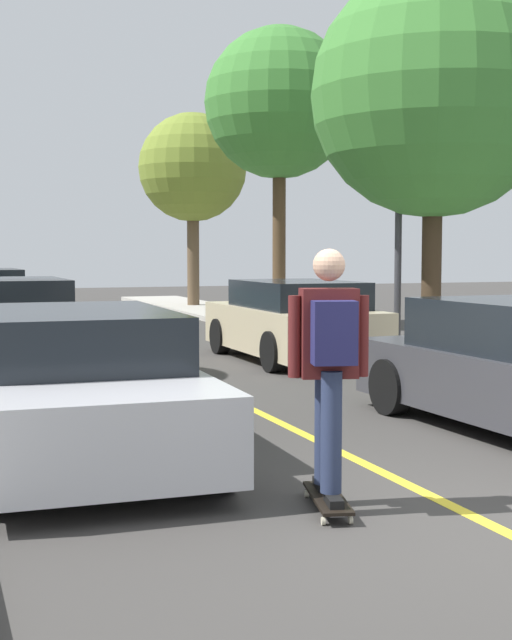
{
  "coord_description": "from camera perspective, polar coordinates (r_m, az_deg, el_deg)",
  "views": [
    {
      "loc": [
        -3.55,
        -4.99,
        1.86
      ],
      "look_at": [
        -0.15,
        4.11,
        1.1
      ],
      "focal_mm": 49.34,
      "sensor_mm": 36.0,
      "label": 1
    }
  ],
  "objects": [
    {
      "name": "skateboard",
      "position": [
        6.47,
        4.66,
        -11.45
      ],
      "size": [
        0.42,
        0.87,
        0.1
      ],
      "color": "black",
      "rests_on": "ground"
    },
    {
      "name": "street_tree_right_nearest",
      "position": [
        15.41,
        11.48,
        14.16
      ],
      "size": [
        4.14,
        4.14,
        6.42
      ],
      "color": "#3D2D1E",
      "rests_on": "sidewalk_right"
    },
    {
      "name": "skateboarder",
      "position": [
        6.24,
        4.78,
        -2.42
      ],
      "size": [
        0.58,
        0.7,
        1.78
      ],
      "color": "black",
      "rests_on": "skateboard"
    },
    {
      "name": "center_line",
      "position": [
        9.84,
        1.03,
        -6.41
      ],
      "size": [
        0.12,
        39.2,
        0.01
      ],
      "primitive_type": "cube",
      "color": "gold",
      "rests_on": "ground"
    },
    {
      "name": "streetlamp",
      "position": [
        15.33,
        9.26,
        9.02
      ],
      "size": [
        0.36,
        0.24,
        5.11
      ],
      "color": "#38383D",
      "rests_on": "sidewalk_right"
    },
    {
      "name": "parked_car_left_near",
      "position": [
        14.82,
        -15.49,
        -0.24
      ],
      "size": [
        1.94,
        4.51,
        1.42
      ],
      "color": "#BCAD89",
      "rests_on": "ground"
    },
    {
      "name": "parked_car_left_nearest",
      "position": [
        8.18,
        -11.31,
        -4.1
      ],
      "size": [
        2.03,
        4.51,
        1.33
      ],
      "color": "#B7B7BC",
      "rests_on": "ground"
    },
    {
      "name": "ground",
      "position": [
        6.4,
        14.63,
        -12.58
      ],
      "size": [
        80.0,
        80.0,
        0.0
      ],
      "primitive_type": "plane",
      "color": "#3D3A38"
    },
    {
      "name": "street_tree_right_near",
      "position": [
        21.64,
        1.52,
        13.81
      ],
      "size": [
        3.59,
        3.59,
        7.06
      ],
      "color": "#4C3823",
      "rests_on": "sidewalk_right"
    },
    {
      "name": "parked_car_right_near",
      "position": [
        14.97,
        2.43,
        -0.07
      ],
      "size": [
        1.95,
        4.05,
        1.37
      ],
      "color": "#BCAD89",
      "rests_on": "ground"
    },
    {
      "name": "street_tree_right_far",
      "position": [
        28.43,
        -4.13,
        9.78
      ],
      "size": [
        3.44,
        3.44,
        6.11
      ],
      "color": "brown",
      "rests_on": "sidewalk_right"
    }
  ]
}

